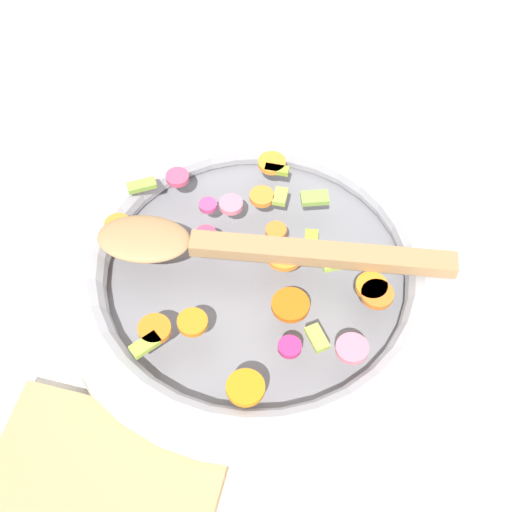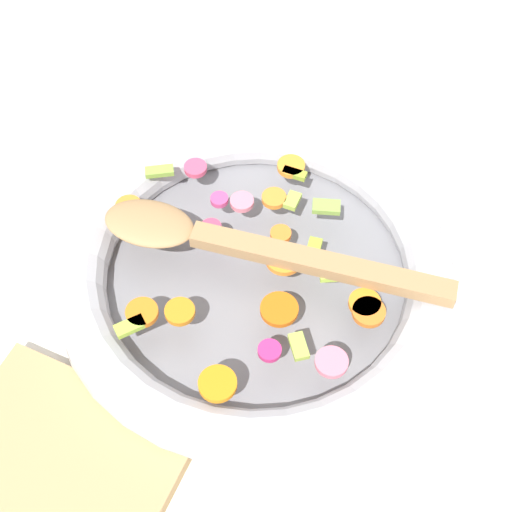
% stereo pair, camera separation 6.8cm
% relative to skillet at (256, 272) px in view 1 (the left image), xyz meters
% --- Properties ---
extents(ground_plane, '(4.00, 4.00, 0.00)m').
position_rel_skillet_xyz_m(ground_plane, '(0.00, 0.00, -0.02)').
color(ground_plane, silver).
extents(skillet, '(0.40, 0.40, 0.05)m').
position_rel_skillet_xyz_m(skillet, '(0.00, 0.00, 0.00)').
color(skillet, slate).
rests_on(skillet, ground_plane).
extents(chopped_vegetables, '(0.29, 0.30, 0.01)m').
position_rel_skillet_xyz_m(chopped_vegetables, '(0.01, 0.01, 0.03)').
color(chopped_vegetables, orange).
rests_on(chopped_vegetables, skillet).
extents(wooden_spoon, '(0.09, 0.34, 0.01)m').
position_rel_skillet_xyz_m(wooden_spoon, '(0.00, -0.02, 0.04)').
color(wooden_spoon, '#A87F51').
rests_on(wooden_spoon, chopped_vegetables).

